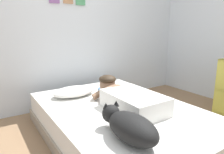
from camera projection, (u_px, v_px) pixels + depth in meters
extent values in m
plane|color=#8C6B4C|center=(135.00, 152.00, 1.97)|extent=(12.24, 12.24, 0.00)
cube|color=silver|center=(67.00, 21.00, 2.97)|extent=(4.12, 0.10, 2.50)
cube|color=#4C9966|center=(80.00, 0.00, 2.95)|extent=(0.14, 0.02, 0.14)
cube|color=gray|center=(120.00, 132.00, 2.21)|extent=(1.41, 2.07, 0.13)
cube|color=white|center=(120.00, 117.00, 2.17)|extent=(1.36, 2.01, 0.22)
ellipsoid|color=white|center=(74.00, 91.00, 2.50)|extent=(0.52, 0.32, 0.11)
cube|color=white|center=(134.00, 102.00, 2.04)|extent=(0.42, 0.64, 0.18)
ellipsoid|color=#8C664C|center=(115.00, 92.00, 2.31)|extent=(0.32, 0.20, 0.16)
sphere|color=#8C664C|center=(107.00, 85.00, 2.43)|extent=(0.19, 0.19, 0.19)
ellipsoid|color=#332619|center=(107.00, 79.00, 2.42)|extent=(0.20, 0.20, 0.10)
cylinder|color=#8C664C|center=(101.00, 93.00, 2.38)|extent=(0.23, 0.07, 0.14)
cylinder|color=#8C664C|center=(115.00, 90.00, 2.49)|extent=(0.23, 0.07, 0.14)
ellipsoid|color=black|center=(132.00, 128.00, 1.49)|extent=(0.26, 0.48, 0.20)
sphere|color=black|center=(111.00, 114.00, 1.69)|extent=(0.15, 0.15, 0.15)
cone|color=black|center=(106.00, 106.00, 1.67)|extent=(0.05, 0.05, 0.05)
cone|color=black|center=(116.00, 103.00, 1.73)|extent=(0.05, 0.05, 0.05)
cylinder|color=teal|center=(102.00, 91.00, 2.58)|extent=(0.09, 0.09, 0.07)
torus|color=teal|center=(105.00, 90.00, 2.61)|extent=(0.05, 0.01, 0.05)
cube|color=black|center=(133.00, 118.00, 1.88)|extent=(0.07, 0.14, 0.01)
cube|color=#D8CC4C|center=(224.00, 88.00, 2.75)|extent=(0.03, 0.24, 0.75)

